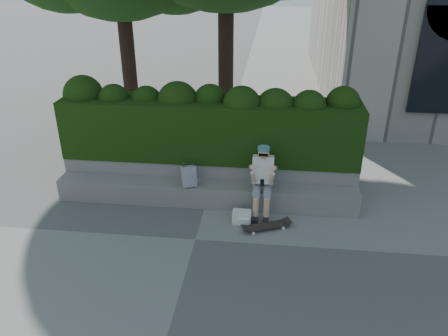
# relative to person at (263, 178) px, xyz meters

# --- Properties ---
(ground) EXTENTS (80.00, 80.00, 0.00)m
(ground) POSITION_rel_person_xyz_m (-1.13, -1.07, -0.75)
(ground) COLOR slate
(ground) RESTS_ON ground
(bench_ledge) EXTENTS (6.00, 0.45, 0.45)m
(bench_ledge) POSITION_rel_person_xyz_m (-1.13, 0.18, -0.53)
(bench_ledge) COLOR gray
(bench_ledge) RESTS_ON ground
(planter_wall) EXTENTS (6.00, 0.50, 0.75)m
(planter_wall) POSITION_rel_person_xyz_m (-1.13, 0.66, -0.38)
(planter_wall) COLOR gray
(planter_wall) RESTS_ON ground
(hedge) EXTENTS (6.00, 1.00, 1.20)m
(hedge) POSITION_rel_person_xyz_m (-1.13, 0.88, 0.60)
(hedge) COLOR black
(hedge) RESTS_ON planter_wall
(person) EXTENTS (0.40, 0.76, 1.38)m
(person) POSITION_rel_person_xyz_m (0.00, 0.00, 0.00)
(person) COLOR gray
(person) RESTS_ON ground
(skateboard) EXTENTS (0.85, 0.52, 0.09)m
(skateboard) POSITION_rel_person_xyz_m (0.12, -0.60, -0.68)
(skateboard) COLOR black
(skateboard) RESTS_ON ground
(backpack_plaid) EXTENTS (0.32, 0.25, 0.41)m
(backpack_plaid) POSITION_rel_person_xyz_m (-1.43, 0.08, -0.10)
(backpack_plaid) COLOR #AFAEB3
(backpack_plaid) RESTS_ON bench_ledge
(backpack_ground) EXTENTS (0.35, 0.25, 0.22)m
(backpack_ground) POSITION_rel_person_xyz_m (-0.35, -0.41, -0.64)
(backpack_ground) COLOR white
(backpack_ground) RESTS_ON ground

